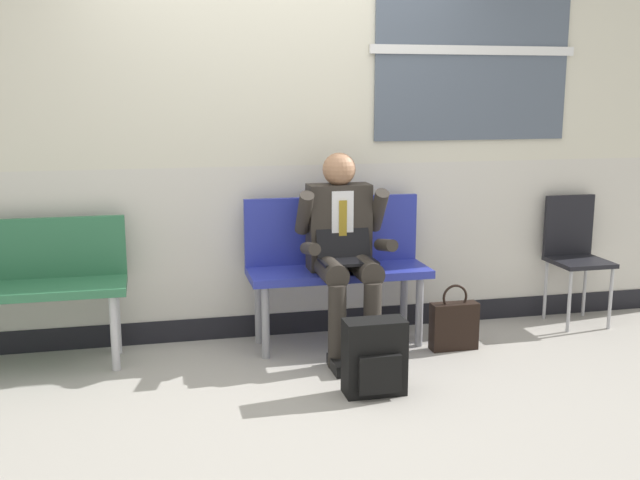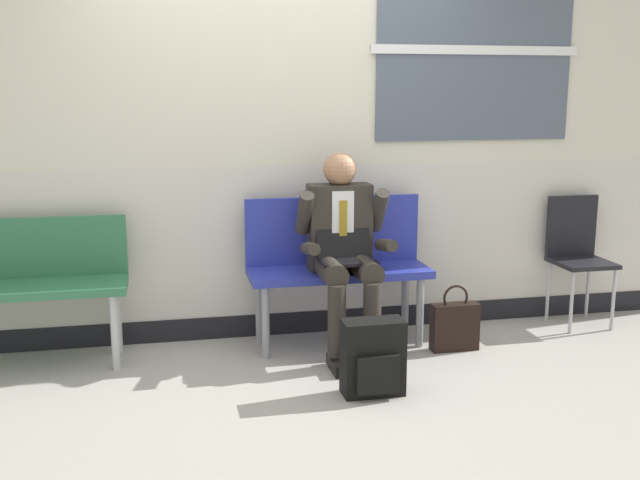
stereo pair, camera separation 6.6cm
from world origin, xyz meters
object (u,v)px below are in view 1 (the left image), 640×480
(folding_chair, at_px, (574,247))
(person_seated, at_px, (344,247))
(bench_with_person, at_px, (336,258))
(backpack, at_px, (375,358))
(handbag, at_px, (454,325))
(bench_empty, at_px, (15,278))

(folding_chair, bearing_deg, person_seated, -171.75)
(bench_with_person, height_order, folding_chair, bench_with_person)
(backpack, bearing_deg, bench_with_person, 89.44)
(backpack, bearing_deg, handbag, 39.16)
(person_seated, distance_m, handbag, 0.89)
(folding_chair, bearing_deg, bench_empty, -179.06)
(person_seated, distance_m, folding_chair, 1.80)
(bench_with_person, height_order, person_seated, person_seated)
(person_seated, relative_size, backpack, 2.99)
(bench_empty, relative_size, handbag, 2.99)
(backpack, height_order, folding_chair, folding_chair)
(bench_with_person, distance_m, bench_empty, 1.98)
(handbag, height_order, folding_chair, folding_chair)
(backpack, bearing_deg, folding_chair, 28.50)
(bench_with_person, xyz_separation_m, person_seated, (0.00, -0.20, 0.11))
(handbag, bearing_deg, bench_empty, 173.08)
(bench_empty, height_order, backpack, bench_empty)
(bench_empty, bearing_deg, person_seated, -5.65)
(bench_empty, relative_size, backpack, 3.07)
(bench_with_person, xyz_separation_m, bench_empty, (-1.98, -0.01, -0.02))
(bench_empty, xyz_separation_m, handbag, (2.69, -0.33, -0.38))
(bench_with_person, bearing_deg, backpack, -90.56)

